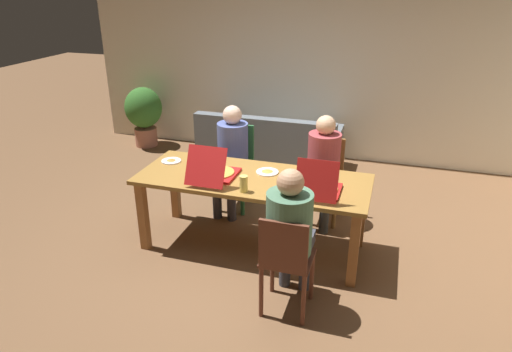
{
  "coord_description": "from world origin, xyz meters",
  "views": [
    {
      "loc": [
        1.2,
        -3.76,
        2.5
      ],
      "look_at": [
        0.0,
        0.1,
        0.73
      ],
      "focal_mm": 32.26,
      "sensor_mm": 36.0,
      "label": 1
    }
  ],
  "objects_px": {
    "chair_2": "(236,165)",
    "drinking_glass_0": "(244,184)",
    "chair_0": "(324,177)",
    "chair_1": "(286,260)",
    "potted_plant": "(144,112)",
    "couch": "(270,148)",
    "plate_1": "(171,161)",
    "person_2": "(231,151)",
    "plate_0": "(267,172)",
    "pizza_box_1": "(215,172)",
    "drinking_glass_1": "(305,166)",
    "pizza_box_0": "(320,188)",
    "dining_table": "(253,187)",
    "person_1": "(290,227)",
    "person_0": "(323,161)"
  },
  "relations": [
    {
      "from": "chair_0",
      "to": "person_2",
      "type": "height_order",
      "value": "person_2"
    },
    {
      "from": "chair_0",
      "to": "couch",
      "type": "xyz_separation_m",
      "value": [
        -0.95,
        1.2,
        -0.2
      ]
    },
    {
      "from": "pizza_box_1",
      "to": "chair_2",
      "type": "bearing_deg",
      "value": 98.31
    },
    {
      "from": "dining_table",
      "to": "plate_1",
      "type": "height_order",
      "value": "plate_1"
    },
    {
      "from": "dining_table",
      "to": "pizza_box_0",
      "type": "relative_size",
      "value": 4.97
    },
    {
      "from": "person_0",
      "to": "potted_plant",
      "type": "height_order",
      "value": "person_0"
    },
    {
      "from": "dining_table",
      "to": "plate_0",
      "type": "xyz_separation_m",
      "value": [
        0.1,
        0.16,
        0.11
      ]
    },
    {
      "from": "pizza_box_0",
      "to": "chair_0",
      "type": "bearing_deg",
      "value": 96.58
    },
    {
      "from": "person_1",
      "to": "chair_1",
      "type": "bearing_deg",
      "value": -90.0
    },
    {
      "from": "pizza_box_0",
      "to": "person_2",
      "type": "bearing_deg",
      "value": 142.97
    },
    {
      "from": "drinking_glass_1",
      "to": "drinking_glass_0",
      "type": "bearing_deg",
      "value": -125.95
    },
    {
      "from": "plate_0",
      "to": "potted_plant",
      "type": "bearing_deg",
      "value": 140.23
    },
    {
      "from": "chair_2",
      "to": "couch",
      "type": "xyz_separation_m",
      "value": [
        0.07,
        1.21,
        -0.22
      ]
    },
    {
      "from": "chair_2",
      "to": "person_2",
      "type": "distance_m",
      "value": 0.26
    },
    {
      "from": "plate_0",
      "to": "plate_1",
      "type": "bearing_deg",
      "value": -179.08
    },
    {
      "from": "chair_1",
      "to": "couch",
      "type": "height_order",
      "value": "chair_1"
    },
    {
      "from": "drinking_glass_0",
      "to": "potted_plant",
      "type": "bearing_deg",
      "value": 133.79
    },
    {
      "from": "chair_1",
      "to": "person_1",
      "type": "xyz_separation_m",
      "value": [
        -0.0,
        0.13,
        0.22
      ]
    },
    {
      "from": "chair_2",
      "to": "couch",
      "type": "distance_m",
      "value": 1.24
    },
    {
      "from": "dining_table",
      "to": "chair_1",
      "type": "height_order",
      "value": "chair_1"
    },
    {
      "from": "pizza_box_0",
      "to": "chair_1",
      "type": "bearing_deg",
      "value": -99.06
    },
    {
      "from": "plate_1",
      "to": "drinking_glass_1",
      "type": "distance_m",
      "value": 1.37
    },
    {
      "from": "plate_1",
      "to": "couch",
      "type": "bearing_deg",
      "value": 75.0
    },
    {
      "from": "pizza_box_1",
      "to": "potted_plant",
      "type": "height_order",
      "value": "pizza_box_1"
    },
    {
      "from": "chair_2",
      "to": "potted_plant",
      "type": "xyz_separation_m",
      "value": [
        -2.05,
        1.5,
        0.05
      ]
    },
    {
      "from": "person_1",
      "to": "person_2",
      "type": "relative_size",
      "value": 1.01
    },
    {
      "from": "drinking_glass_0",
      "to": "potted_plant",
      "type": "distance_m",
      "value": 3.68
    },
    {
      "from": "chair_2",
      "to": "couch",
      "type": "relative_size",
      "value": 0.5
    },
    {
      "from": "chair_1",
      "to": "pizza_box_1",
      "type": "relative_size",
      "value": 1.68
    },
    {
      "from": "potted_plant",
      "to": "couch",
      "type": "bearing_deg",
      "value": -7.8
    },
    {
      "from": "chair_2",
      "to": "drinking_glass_0",
      "type": "height_order",
      "value": "chair_2"
    },
    {
      "from": "person_2",
      "to": "plate_0",
      "type": "bearing_deg",
      "value": -43.69
    },
    {
      "from": "chair_0",
      "to": "chair_1",
      "type": "distance_m",
      "value": 1.73
    },
    {
      "from": "plate_1",
      "to": "couch",
      "type": "height_order",
      "value": "couch"
    },
    {
      "from": "plate_0",
      "to": "dining_table",
      "type": "bearing_deg",
      "value": -122.12
    },
    {
      "from": "pizza_box_0",
      "to": "person_1",
      "type": "bearing_deg",
      "value": -100.93
    },
    {
      "from": "chair_2",
      "to": "person_2",
      "type": "xyz_separation_m",
      "value": [
        0.0,
        -0.13,
        0.23
      ]
    },
    {
      "from": "pizza_box_1",
      "to": "couch",
      "type": "distance_m",
      "value": 2.21
    },
    {
      "from": "person_1",
      "to": "couch",
      "type": "height_order",
      "value": "person_1"
    },
    {
      "from": "pizza_box_0",
      "to": "plate_1",
      "type": "distance_m",
      "value": 1.6
    },
    {
      "from": "pizza_box_1",
      "to": "couch",
      "type": "bearing_deg",
      "value": 91.84
    },
    {
      "from": "dining_table",
      "to": "chair_2",
      "type": "distance_m",
      "value": 0.97
    },
    {
      "from": "person_2",
      "to": "plate_0",
      "type": "distance_m",
      "value": 0.79
    },
    {
      "from": "pizza_box_1",
      "to": "drinking_glass_1",
      "type": "xyz_separation_m",
      "value": [
        0.78,
        0.37,
        0.01
      ]
    },
    {
      "from": "dining_table",
      "to": "person_1",
      "type": "bearing_deg",
      "value": -54.16
    },
    {
      "from": "drinking_glass_0",
      "to": "chair_1",
      "type": "bearing_deg",
      "value": -46.98
    },
    {
      "from": "person_0",
      "to": "pizza_box_0",
      "type": "relative_size",
      "value": 2.7
    },
    {
      "from": "person_1",
      "to": "person_2",
      "type": "height_order",
      "value": "person_1"
    },
    {
      "from": "chair_0",
      "to": "pizza_box_1",
      "type": "distance_m",
      "value": 1.33
    },
    {
      "from": "chair_2",
      "to": "drinking_glass_1",
      "type": "bearing_deg",
      "value": -31.35
    }
  ]
}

